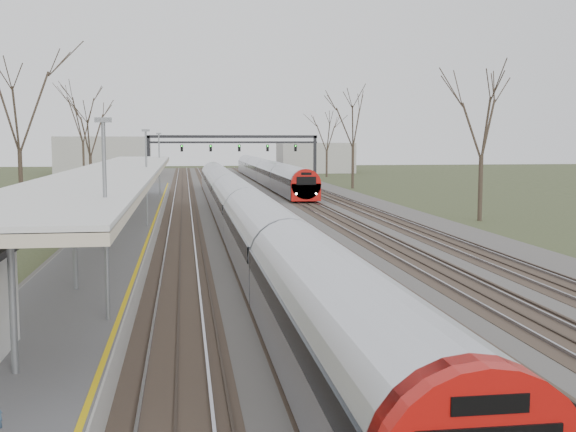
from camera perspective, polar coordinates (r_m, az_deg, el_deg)
The scene contains 8 objects.
track_bed at distance 59.70m, azimuth -2.38°, elevation 0.80°, with size 24.00×160.00×0.22m.
platform at distance 42.08m, azimuth -12.63°, elevation -0.95°, with size 3.50×69.00×1.00m, color #9E9B93.
canopy at distance 37.31m, azimuth -13.28°, elevation 3.44°, with size 4.10×50.00×3.11m.
signal_gantry at distance 89.34m, azimuth -4.34°, elevation 5.64°, with size 21.00×0.59×6.08m.
tree_west_far at distance 53.40m, azimuth -20.57°, elevation 8.35°, with size 5.50×5.50×11.33m.
tree_east_far at distance 50.23m, azimuth 15.11°, elevation 7.86°, with size 5.00×5.00×10.30m.
train_near at distance 44.91m, azimuth -4.01°, elevation 0.87°, with size 2.62×75.21×3.05m.
train_far at distance 90.87m, azimuth -1.72°, elevation 3.50°, with size 2.62×60.21×3.05m.
Camera 1 is at (-5.76, -4.15, 5.52)m, focal length 45.00 mm.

